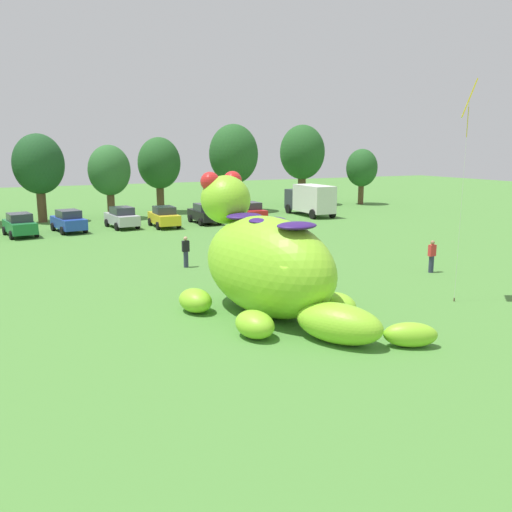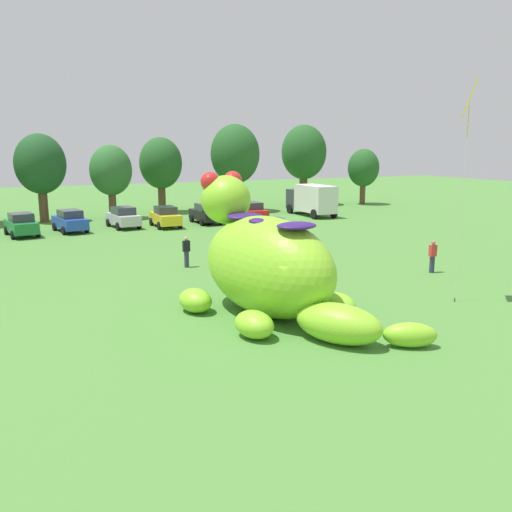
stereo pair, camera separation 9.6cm
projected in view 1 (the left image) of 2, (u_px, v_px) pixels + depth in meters
ground_plane at (295, 323)px, 20.34m from camera, size 160.00×160.00×0.00m
giant_inflatable_creature at (268, 264)px, 21.01m from camera, size 6.77×10.23×5.48m
car_green at (20, 225)px, 39.78m from camera, size 2.38×4.30×1.72m
car_blue at (69, 221)px, 41.79m from camera, size 2.43×4.32×1.72m
car_silver at (122, 217)px, 43.92m from camera, size 2.28×4.26×1.72m
car_yellow at (164, 217)px, 44.31m from camera, size 2.00×4.13×1.72m
car_black at (205, 213)px, 46.47m from camera, size 1.97×4.12×1.72m
car_red at (249, 212)px, 47.72m from camera, size 1.96×4.11×1.72m
box_truck at (310, 199)px, 51.54m from camera, size 2.47×6.45×2.95m
tree_centre_left at (39, 165)px, 46.45m from camera, size 4.30×4.30×7.63m
tree_centre at (109, 171)px, 48.63m from camera, size 3.76×3.76×6.68m
tree_centre_right at (159, 164)px, 53.26m from camera, size 4.19×4.19×7.43m
tree_mid_right at (234, 155)px, 54.14m from camera, size 4.92×4.92×8.73m
tree_right at (302, 153)px, 60.51m from camera, size 5.02×5.02×8.91m
tree_far_right at (362, 168)px, 61.39m from camera, size 3.53×3.53×6.27m
spectator_near_inflatable at (186, 252)px, 29.50m from camera, size 0.38×0.26×1.71m
spectator_mid_field at (432, 257)px, 28.28m from camera, size 0.38×0.26×1.71m
tethered_flying_kite at (469, 103)px, 21.51m from camera, size 1.13×1.13×9.09m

